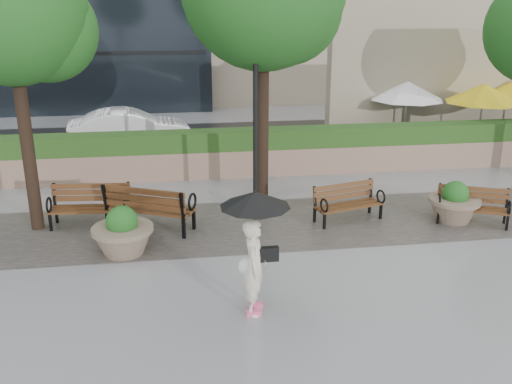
{
  "coord_description": "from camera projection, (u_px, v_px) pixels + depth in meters",
  "views": [
    {
      "loc": [
        -0.85,
        -9.1,
        4.97
      ],
      "look_at": [
        0.82,
        2.13,
        1.1
      ],
      "focal_mm": 40.0,
      "sensor_mm": 36.0,
      "label": 1
    }
  ],
  "objects": [
    {
      "name": "hedge_wall",
      "position": [
        204.0,
        154.0,
        16.59
      ],
      "size": [
        24.0,
        0.8,
        1.35
      ],
      "color": "#91725D",
      "rests_on": "ground"
    },
    {
      "name": "patio_umb_yellow_a",
      "position": [
        484.0,
        94.0,
        18.74
      ],
      "size": [
        2.5,
        2.5,
        2.3
      ],
      "color": "black",
      "rests_on": "ground"
    },
    {
      "name": "planter_right",
      "position": [
        454.0,
        206.0,
        13.28
      ],
      "size": [
        1.17,
        1.17,
        0.98
      ],
      "color": "#7F6B56",
      "rests_on": "ground"
    },
    {
      "name": "bench_4",
      "position": [
        472.0,
        214.0,
        13.17
      ],
      "size": [
        1.67,
        1.21,
        0.84
      ],
      "rotation": [
        0.0,
        0.0,
        -0.42
      ],
      "color": "#593419",
      "rests_on": "ground"
    },
    {
      "name": "ground",
      "position": [
        228.0,
        290.0,
        10.25
      ],
      "size": [
        100.0,
        100.0,
        0.0
      ],
      "primitive_type": "plane",
      "color": "gray",
      "rests_on": "ground"
    },
    {
      "name": "bench_1",
      "position": [
        91.0,
        215.0,
        13.02
      ],
      "size": [
        1.83,
        0.86,
        0.95
      ],
      "rotation": [
        0.0,
        0.0,
        -0.09
      ],
      "color": "#593419",
      "rests_on": "ground"
    },
    {
      "name": "lamppost",
      "position": [
        256.0,
        132.0,
        13.24
      ],
      "size": [
        0.28,
        0.28,
        4.57
      ],
      "color": "black",
      "rests_on": "ground"
    },
    {
      "name": "patio_umb_white",
      "position": [
        407.0,
        91.0,
        19.28
      ],
      "size": [
        2.5,
        2.5,
        2.3
      ],
      "color": "black",
      "rests_on": "ground"
    },
    {
      "name": "cafe_hedge",
      "position": [
        477.0,
        144.0,
        18.65
      ],
      "size": [
        8.0,
        0.5,
        0.9
      ],
      "primitive_type": "cube",
      "color": "#224717",
      "rests_on": "ground"
    },
    {
      "name": "asphalt_street",
      "position": [
        198.0,
        144.0,
        20.55
      ],
      "size": [
        40.0,
        7.0,
        0.0
      ],
      "primitive_type": "cube",
      "color": "black",
      "rests_on": "ground"
    },
    {
      "name": "planter_left",
      "position": [
        123.0,
        236.0,
        11.55
      ],
      "size": [
        1.24,
        1.24,
        1.04
      ],
      "color": "#7F6B56",
      "rests_on": "ground"
    },
    {
      "name": "cobble_strip",
      "position": [
        215.0,
        227.0,
        13.05
      ],
      "size": [
        28.0,
        3.2,
        0.01
      ],
      "primitive_type": "cube",
      "color": "#383330",
      "rests_on": "ground"
    },
    {
      "name": "cafe_wall",
      "position": [
        464.0,
        86.0,
        20.28
      ],
      "size": [
        10.0,
        0.6,
        4.0
      ],
      "primitive_type": "cube",
      "color": "tan",
      "rests_on": "ground"
    },
    {
      "name": "pedestrian",
      "position": [
        255.0,
        241.0,
        9.15
      ],
      "size": [
        1.14,
        1.14,
        2.09
      ],
      "rotation": [
        0.0,
        0.0,
        1.31
      ],
      "color": "#ECE3C6",
      "rests_on": "ground"
    },
    {
      "name": "bench_2",
      "position": [
        150.0,
        216.0,
        12.83
      ],
      "size": [
        2.11,
        1.56,
        1.06
      ],
      "rotation": [
        0.0,
        0.0,
        2.69
      ],
      "color": "#593419",
      "rests_on": "ground"
    },
    {
      "name": "bench_3",
      "position": [
        348.0,
        211.0,
        13.34
      ],
      "size": [
        1.71,
        1.04,
        0.87
      ],
      "rotation": [
        0.0,
        0.0,
        0.27
      ],
      "color": "#593419",
      "rests_on": "ground"
    },
    {
      "name": "car_right",
      "position": [
        130.0,
        129.0,
        19.66
      ],
      "size": [
        4.3,
        1.91,
        1.37
      ],
      "primitive_type": "imported",
      "rotation": [
        0.0,
        0.0,
        1.68
      ],
      "color": "white",
      "rests_on": "ground"
    },
    {
      "name": "tree_0",
      "position": [
        19.0,
        15.0,
        11.58
      ],
      "size": [
        3.24,
        3.11,
        6.33
      ],
      "color": "black",
      "rests_on": "ground"
    }
  ]
}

